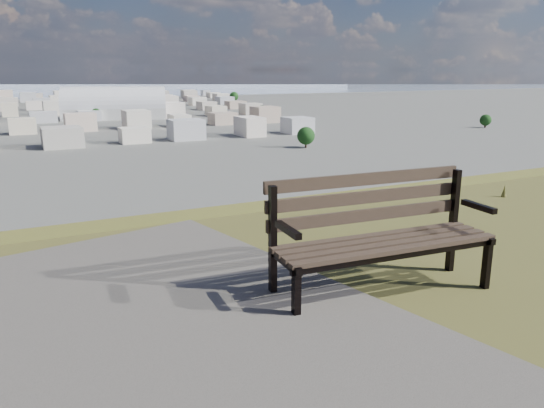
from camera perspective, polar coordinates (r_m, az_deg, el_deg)
park_bench at (r=4.31m, az=11.40°, el=-2.55°), size 1.84×0.70×0.94m
gravel_patch at (r=3.61m, az=-12.53°, el=-14.53°), size 4.07×5.12×0.09m
arena at (r=314.70m, az=-16.51°, el=9.79°), size 59.64×36.51×23.46m
city_blocks at (r=397.04m, az=-26.20°, el=9.45°), size 395.00×361.00×7.00m
bay_water at (r=902.30m, az=-26.70°, el=11.06°), size 2400.00×700.00×0.12m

